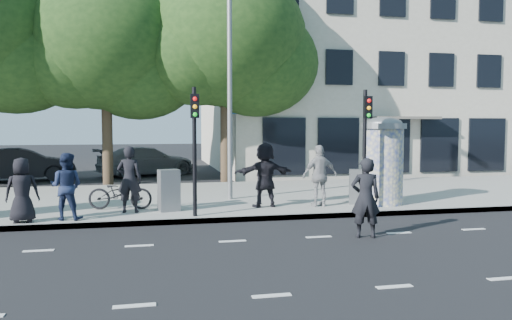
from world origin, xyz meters
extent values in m
plane|color=black|center=(0.00, 0.00, 0.00)|extent=(120.00, 120.00, 0.00)
cube|color=gray|center=(0.00, 7.50, 0.07)|extent=(40.00, 8.00, 0.15)
cube|color=slate|center=(0.00, 3.55, 0.07)|extent=(40.00, 0.10, 0.16)
cube|color=silver|center=(0.00, -2.20, 0.00)|extent=(32.00, 0.12, 0.01)
cube|color=silver|center=(0.00, 1.40, 0.00)|extent=(32.00, 0.12, 0.01)
cylinder|color=beige|center=(5.20, 4.70, 1.30)|extent=(1.20, 1.20, 2.30)
cylinder|color=slate|center=(5.20, 4.70, 2.53)|extent=(1.36, 1.36, 0.16)
ellipsoid|color=slate|center=(5.20, 4.70, 2.61)|extent=(1.10, 1.10, 0.38)
cylinder|color=black|center=(-0.60, 3.85, 1.85)|extent=(0.11, 0.11, 3.40)
cube|color=black|center=(-0.60, 3.67, 3.05)|extent=(0.22, 0.14, 0.62)
cylinder|color=black|center=(4.20, 3.85, 1.85)|extent=(0.11, 0.11, 3.40)
cube|color=black|center=(4.20, 3.67, 3.05)|extent=(0.22, 0.14, 0.62)
cylinder|color=slate|center=(0.80, 6.70, 4.15)|extent=(0.16, 0.16, 8.00)
cylinder|color=#38281C|center=(-3.50, 12.70, 2.21)|extent=(0.44, 0.44, 4.41)
ellipsoid|color=#183312|center=(-3.50, 12.70, 6.08)|extent=(6.80, 6.80, 5.78)
cylinder|color=#38281C|center=(1.50, 12.30, 2.29)|extent=(0.44, 0.44, 4.59)
ellipsoid|color=#183312|center=(1.50, 12.30, 6.32)|extent=(7.00, 7.00, 5.95)
cube|color=#B1A994|center=(12.00, 20.00, 6.00)|extent=(20.00, 15.00, 12.00)
cube|color=black|center=(12.00, 12.45, 1.60)|extent=(18.00, 0.10, 2.60)
cube|color=#59544C|center=(10.00, 12.10, 2.90)|extent=(3.20, 0.90, 0.12)
cube|color=#194C8C|center=(2.50, 12.45, 3.20)|extent=(1.60, 0.06, 0.30)
imported|color=black|center=(-4.85, 3.85, 0.96)|extent=(0.85, 0.62, 1.62)
imported|color=black|center=(-2.31, 4.76, 1.07)|extent=(0.73, 0.55, 1.84)
imported|color=#19223F|center=(-3.84, 4.01, 1.00)|extent=(0.95, 0.81, 1.71)
imported|color=gray|center=(3.16, 4.66, 1.06)|extent=(1.11, 0.68, 1.83)
imported|color=black|center=(1.55, 4.92, 1.10)|extent=(1.80, 0.75, 1.90)
imported|color=black|center=(3.02, 1.15, 0.91)|extent=(0.74, 0.57, 1.82)
imported|color=black|center=(-2.60, 5.35, 0.62)|extent=(0.91, 1.87, 0.94)
cube|color=slate|center=(-1.24, 4.76, 0.73)|extent=(0.64, 0.53, 1.17)
cube|color=slate|center=(4.44, 4.84, 0.68)|extent=(0.61, 0.53, 1.06)
imported|color=black|center=(-7.46, 15.20, 0.75)|extent=(2.44, 4.78, 1.50)
imported|color=slate|center=(-1.90, 16.63, 0.73)|extent=(3.93, 5.39, 1.45)
camera|label=1|loc=(-1.76, -9.29, 2.56)|focal=35.00mm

